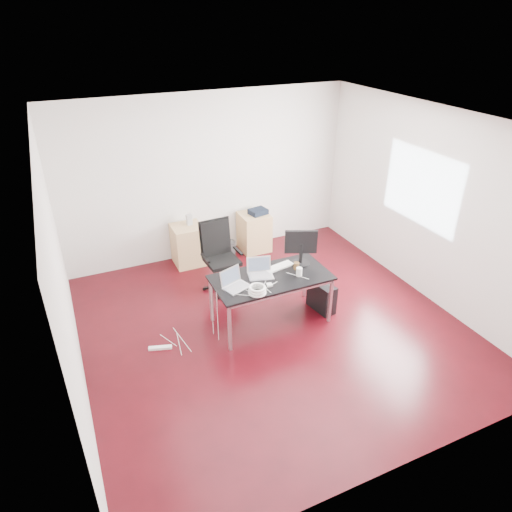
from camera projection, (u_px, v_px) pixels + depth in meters
name	position (u px, v px, depth m)	size (l,w,h in m)	color
room_shell	(277.00, 236.00, 5.72)	(5.00, 5.00, 5.00)	#32050B
desk	(271.00, 280.00, 6.17)	(1.60, 0.80, 0.73)	black
office_chair	(220.00, 253.00, 7.01)	(0.50, 0.52, 1.08)	black
filing_cabinet_left	(188.00, 245.00, 7.80)	(0.50, 0.50, 0.70)	tan
filing_cabinet_right	(254.00, 232.00, 8.25)	(0.50, 0.50, 0.70)	tan
pc_tower	(322.00, 296.00, 6.64)	(0.20, 0.45, 0.44)	black
wastebasket	(229.00, 249.00, 8.13)	(0.24, 0.24, 0.28)	black
power_strip	(160.00, 348.00, 5.95)	(0.30, 0.06, 0.04)	white
laptop_left	(234.00, 283.00, 5.90)	(0.40, 0.35, 0.23)	silver
laptop_right	(260.00, 271.00, 6.16)	(0.38, 0.33, 0.23)	silver
monitor	(301.00, 245.00, 6.33)	(0.43, 0.26, 0.51)	black
keyboard	(279.00, 267.00, 6.36)	(0.44, 0.14, 0.02)	white
cup_white	(299.00, 272.00, 6.14)	(0.08, 0.08, 0.12)	white
cup_brown	(296.00, 266.00, 6.31)	(0.08, 0.08, 0.10)	brown
cable_coil	(257.00, 290.00, 5.76)	(0.24, 0.24, 0.11)	white
power_adapter	(269.00, 285.00, 5.94)	(0.07, 0.07, 0.03)	white
speaker	(189.00, 220.00, 7.65)	(0.09, 0.08, 0.18)	#9E9E9E
navy_garment	(258.00, 212.00, 8.07)	(0.30, 0.24, 0.09)	black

